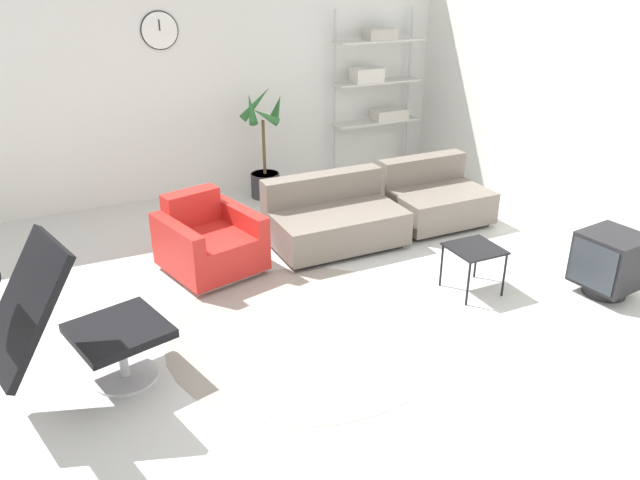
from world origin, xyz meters
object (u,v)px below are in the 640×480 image
Objects in this scene: couch_second at (434,200)px; shelf_unit at (378,80)px; crt_television at (610,263)px; lounge_chair at (47,308)px; side_table at (474,252)px; couch_low at (334,221)px; armchair_red at (209,244)px; potted_plant at (265,161)px.

shelf_unit is (0.25, 1.72, 0.97)m from couch_second.
couch_second is 2.01m from crt_television.
lounge_chair reaches higher than side_table.
couch_second is at bearing 96.29° from lounge_chair.
lounge_chair is 3.03× the size of side_table.
crt_television is at bearing -27.73° from side_table.
lounge_chair is at bearing 28.45° from couch_low.
couch_second is 1.56m from side_table.
armchair_red is 0.75× the size of couch_low.
couch_second is 2.48× the size of side_table.
crt_television is at bearing 68.97° from lounge_chair.
shelf_unit is at bearing 74.99° from side_table.
lounge_chair reaches higher than crt_television.
lounge_chair reaches higher than couch_low.
crt_television is (4.28, -0.43, -0.41)m from lounge_chair.
shelf_unit reaches higher than lounge_chair.
armchair_red is 1.74× the size of crt_television.
potted_plant is 0.62× the size of shelf_unit.
crt_television is 0.43× the size of potted_plant.
couch_second is 0.50× the size of shelf_unit.
side_table is (3.29, 0.10, -0.34)m from lounge_chair.
side_table is (1.92, -1.32, 0.10)m from armchair_red.
potted_plant is (-0.78, 2.93, 0.08)m from side_table.
armchair_red is at bearing 2.17° from couch_second.
couch_low is 1.24m from couch_second.
potted_plant is (1.14, 1.61, 0.18)m from armchair_red.
potted_plant reaches higher than side_table.
armchair_red is (1.36, 1.42, -0.44)m from lounge_chair.
armchair_red is at bearing -125.37° from potted_plant.
armchair_red is at bearing 49.84° from crt_television.
shelf_unit reaches higher than crt_television.
armchair_red is at bearing 120.76° from lounge_chair.
potted_plant reaches higher than couch_low.
couch_second is at bearing -98.34° from shelf_unit.
couch_low is at bearing 2.69° from couch_second.
potted_plant is (-1.38, 1.49, 0.20)m from couch_second.
side_table is at bearing 130.71° from armchair_red.
shelf_unit reaches higher than potted_plant.
potted_plant reaches higher than couch_second.
couch_low is at bearing -129.76° from shelf_unit.
shelf_unit is at bearing -98.91° from couch_second.
armchair_red is 3.46m from shelf_unit.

